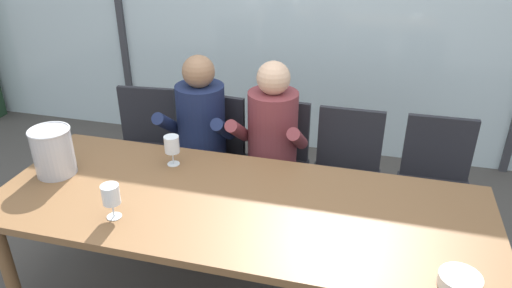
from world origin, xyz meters
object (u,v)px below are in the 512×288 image
(wine_glass_near_bucket, at_px, (111,196))
(tasting_bowl, at_px, (460,281))
(chair_near_curtain, at_px, (145,141))
(chair_center, at_px, (274,156))
(person_navy_polo, at_px, (198,135))
(ice_bucket_primary, at_px, (53,151))
(chair_right_of_center, at_px, (346,167))
(chair_near_window_right, at_px, (436,178))
(person_maroon_top, at_px, (269,143))
(wine_glass_by_left_taster, at_px, (172,146))
(dining_table, at_px, (238,213))
(chair_left_of_center, at_px, (211,150))

(wine_glass_near_bucket, bearing_deg, tasting_bowl, -2.49)
(chair_near_curtain, height_order, tasting_bowl, chair_near_curtain)
(chair_center, bearing_deg, person_navy_polo, -160.38)
(chair_center, bearing_deg, ice_bucket_primary, -136.87)
(chair_center, bearing_deg, wine_glass_near_bucket, -111.29)
(chair_right_of_center, bearing_deg, chair_near_window_right, 1.77)
(person_maroon_top, relative_size, wine_glass_by_left_taster, 6.89)
(chair_right_of_center, bearing_deg, chair_near_curtain, 179.56)
(chair_right_of_center, xyz_separation_m, ice_bucket_primary, (-1.51, -0.84, 0.35))
(wine_glass_near_bucket, bearing_deg, chair_near_curtain, 110.81)
(dining_table, height_order, person_navy_polo, person_navy_polo)
(chair_right_of_center, bearing_deg, wine_glass_by_left_taster, -147.39)
(wine_glass_near_bucket, bearing_deg, person_navy_polo, 88.15)
(wine_glass_by_left_taster, bearing_deg, chair_right_of_center, 32.36)
(dining_table, height_order, chair_left_of_center, chair_left_of_center)
(dining_table, bearing_deg, chair_left_of_center, 117.92)
(chair_left_of_center, bearing_deg, wine_glass_by_left_taster, -84.53)
(dining_table, bearing_deg, wine_glass_by_left_taster, 149.48)
(dining_table, relative_size, wine_glass_by_left_taster, 14.21)
(chair_left_of_center, relative_size, chair_center, 1.00)
(tasting_bowl, xyz_separation_m, wine_glass_near_bucket, (-1.52, 0.07, 0.09))
(chair_center, distance_m, wine_glass_by_left_taster, 0.83)
(chair_left_of_center, bearing_deg, person_maroon_top, -10.54)
(ice_bucket_primary, distance_m, tasting_bowl, 2.06)
(ice_bucket_primary, height_order, wine_glass_by_left_taster, ice_bucket_primary)
(chair_near_window_right, relative_size, wine_glass_by_left_taster, 5.06)
(chair_near_window_right, bearing_deg, wine_glass_near_bucket, -144.76)
(chair_right_of_center, xyz_separation_m, wine_glass_by_left_taster, (-0.93, -0.59, 0.33))
(chair_near_curtain, bearing_deg, wine_glass_by_left_taster, -56.02)
(chair_left_of_center, relative_size, ice_bucket_primary, 3.33)
(person_navy_polo, relative_size, person_maroon_top, 1.00)
(person_navy_polo, xyz_separation_m, wine_glass_near_bucket, (-0.03, -1.01, 0.16))
(wine_glass_near_bucket, bearing_deg, chair_right_of_center, 48.40)
(chair_left_of_center, distance_m, tasting_bowl, 1.90)
(person_maroon_top, distance_m, wine_glass_near_bucket, 1.14)
(dining_table, height_order, chair_right_of_center, chair_right_of_center)
(chair_center, relative_size, wine_glass_by_left_taster, 5.06)
(chair_near_window_right, height_order, wine_glass_by_left_taster, wine_glass_by_left_taster)
(person_maroon_top, height_order, wine_glass_near_bucket, person_maroon_top)
(chair_near_curtain, relative_size, chair_left_of_center, 1.00)
(dining_table, xyz_separation_m, wine_glass_by_left_taster, (-0.46, 0.27, 0.18))
(dining_table, height_order, tasting_bowl, tasting_bowl)
(dining_table, xyz_separation_m, chair_right_of_center, (0.47, 0.86, -0.15))
(chair_near_curtain, distance_m, chair_center, 0.95)
(dining_table, bearing_deg, person_navy_polo, 123.77)
(dining_table, distance_m, ice_bucket_primary, 1.06)
(chair_left_of_center, distance_m, chair_right_of_center, 0.93)
(chair_left_of_center, bearing_deg, ice_bucket_primary, -118.60)
(ice_bucket_primary, bearing_deg, dining_table, -1.20)
(person_maroon_top, bearing_deg, ice_bucket_primary, -142.62)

